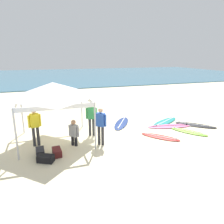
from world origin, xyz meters
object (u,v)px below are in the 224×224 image
(surfboard_navy, at_px, (121,123))
(gear_bag_on_sand, at_px, (40,152))
(surfboard_black, at_px, (195,125))
(person_blue, at_px, (101,124))
(surfboard_red, at_px, (160,137))
(person_yellow, at_px, (35,125))
(surfboard_pink, at_px, (170,126))
(person_grey, at_px, (74,132))
(gear_bag_near_tent, at_px, (57,152))
(canopy_tent, at_px, (53,90))
(person_green, at_px, (91,117))
(gear_bag_by_pole, at_px, (46,159))
(surfboard_lime, at_px, (189,132))
(surfboard_teal, at_px, (165,122))

(surfboard_navy, distance_m, gear_bag_on_sand, 5.28)
(surfboard_black, height_order, person_blue, person_blue)
(surfboard_red, xyz_separation_m, person_yellow, (-5.73, 0.93, 0.95))
(surfboard_pink, bearing_deg, surfboard_navy, 150.60)
(person_blue, distance_m, person_grey, 1.23)
(surfboard_red, bearing_deg, person_yellow, 170.74)
(person_grey, relative_size, gear_bag_near_tent, 2.00)
(canopy_tent, relative_size, surfboard_black, 1.57)
(surfboard_black, bearing_deg, surfboard_red, -161.73)
(surfboard_red, height_order, person_green, person_green)
(person_green, xyz_separation_m, gear_bag_on_sand, (-2.47, -1.45, -0.85))
(person_yellow, bearing_deg, person_blue, -16.27)
(surfboard_black, relative_size, gear_bag_near_tent, 3.35)
(surfboard_red, relative_size, person_grey, 1.51)
(surfboard_red, relative_size, gear_bag_by_pole, 3.01)
(person_yellow, height_order, gear_bag_on_sand, person_yellow)
(canopy_tent, relative_size, person_yellow, 1.85)
(surfboard_navy, bearing_deg, gear_bag_by_pole, -142.61)
(canopy_tent, distance_m, surfboard_navy, 4.66)
(surfboard_red, xyz_separation_m, person_grey, (-4.14, 0.41, 0.62))
(person_green, relative_size, gear_bag_by_pole, 2.85)
(surfboard_pink, xyz_separation_m, gear_bag_on_sand, (-6.94, -1.34, 0.10))
(person_yellow, bearing_deg, surfboard_pink, 2.45)
(canopy_tent, relative_size, surfboard_lime, 1.67)
(surfboard_navy, distance_m, person_green, 2.60)
(person_blue, relative_size, gear_bag_on_sand, 2.85)
(surfboard_teal, bearing_deg, surfboard_lime, -81.38)
(canopy_tent, distance_m, gear_bag_by_pole, 3.08)
(surfboard_pink, relative_size, person_yellow, 1.51)
(surfboard_lime, height_order, gear_bag_near_tent, gear_bag_near_tent)
(canopy_tent, xyz_separation_m, surfboard_black, (7.71, -0.35, -2.35))
(surfboard_navy, distance_m, surfboard_pink, 2.75)
(surfboard_navy, relative_size, person_green, 1.43)
(surfboard_black, distance_m, person_grey, 7.04)
(person_green, distance_m, gear_bag_by_pole, 3.20)
(surfboard_red, bearing_deg, surfboard_lime, 5.31)
(person_blue, bearing_deg, surfboard_black, 7.89)
(surfboard_red, bearing_deg, person_green, 156.60)
(surfboard_pink, xyz_separation_m, person_green, (-4.47, 0.11, 0.95))
(canopy_tent, relative_size, surfboard_navy, 1.29)
(surfboard_navy, relative_size, gear_bag_on_sand, 4.08)
(person_grey, bearing_deg, person_yellow, 161.94)
(gear_bag_on_sand, bearing_deg, surfboard_navy, 30.59)
(canopy_tent, height_order, gear_bag_by_pole, canopy_tent)
(person_blue, distance_m, gear_bag_by_pole, 2.70)
(canopy_tent, bearing_deg, surfboard_lime, -9.60)
(surfboard_teal, distance_m, person_grey, 5.90)
(surfboard_teal, bearing_deg, gear_bag_on_sand, -163.56)
(surfboard_red, relative_size, gear_bag_on_sand, 3.01)
(surfboard_black, relative_size, person_grey, 1.68)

